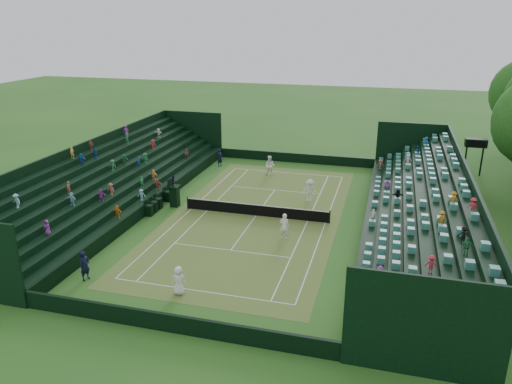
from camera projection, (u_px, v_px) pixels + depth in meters
ground at (256, 216)px, 39.32m from camera, size 160.00×160.00×0.00m
court_surface at (256, 216)px, 39.32m from camera, size 12.97×26.77×0.01m
perimeter_wall_north at (295, 158)px, 53.60m from camera, size 17.17×0.20×1.00m
perimeter_wall_south at (171, 323)px, 24.71m from camera, size 17.17×0.20×1.00m
perimeter_wall_east at (366, 221)px, 37.03m from camera, size 0.20×31.77×1.00m
perimeter_wall_west at (157, 200)px, 41.28m from camera, size 0.20×31.77×1.00m
north_grandstand at (427, 214)px, 35.64m from camera, size 6.60×32.00×4.90m
south_grandstand at (111, 184)px, 41.97m from camera, size 6.60×32.00×4.90m
tennis_net at (256, 210)px, 39.15m from camera, size 11.67×0.10×1.06m
scoreboard_tower at (476, 144)px, 48.38m from camera, size 2.00×1.00×3.70m
umpire_chair at (174, 193)px, 40.97m from camera, size 0.84×0.84×2.65m
courtside_chairs at (163, 199)px, 41.52m from camera, size 0.58×5.55×1.27m
player_near_west at (179, 281)px, 27.97m from camera, size 0.92×0.69×1.71m
player_near_east at (284, 226)px, 35.00m from camera, size 0.70×0.46×1.91m
player_far_west at (270, 166)px, 48.94m from camera, size 1.04×0.85×2.01m
player_far_east at (310, 190)px, 42.19m from camera, size 1.43×1.16×1.92m
line_judge_north at (220, 158)px, 52.09m from camera, size 0.68×0.80×1.85m
line_judge_south at (85, 266)px, 29.50m from camera, size 0.63×0.78×1.84m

